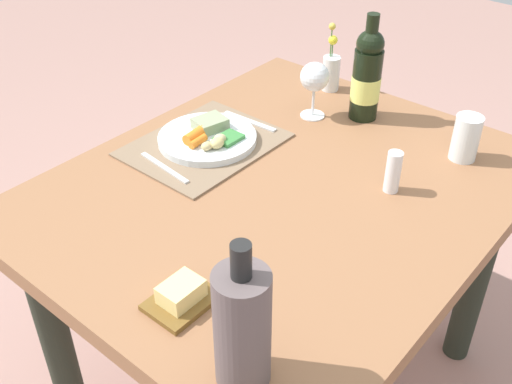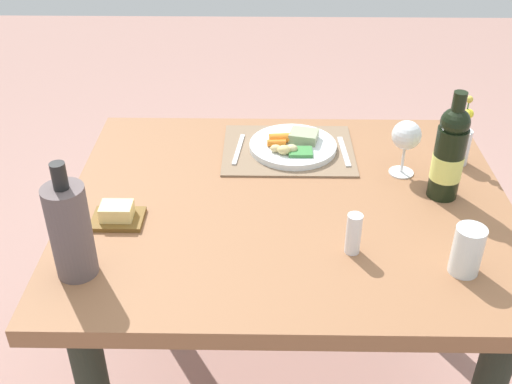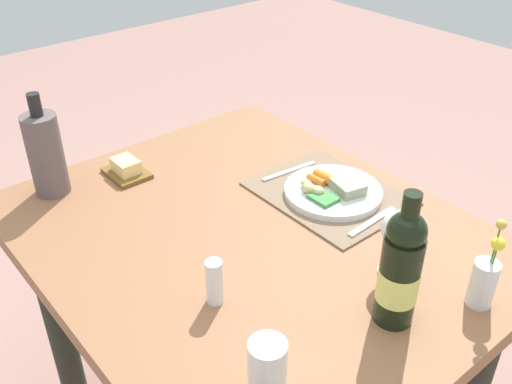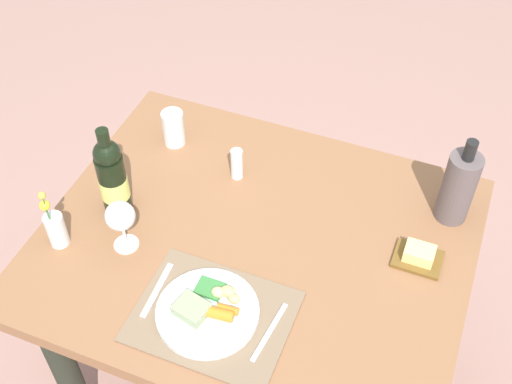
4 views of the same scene
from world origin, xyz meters
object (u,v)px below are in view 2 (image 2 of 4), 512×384
dining_table (287,236)px  fork (344,151)px  cooler_bottle (70,230)px  water_tumbler (467,253)px  wine_bottle (449,154)px  knife (239,149)px  dinner_plate (293,145)px  salt_shaker (354,234)px  flower_vase (461,144)px  wine_glass (406,137)px  butter_dish (117,215)px

dining_table → fork: size_ratio=6.70×
cooler_bottle → water_tumbler: 0.88m
dining_table → wine_bottle: 0.48m
fork → knife: (0.32, -0.01, 0.00)m
dinner_plate → salt_shaker: salt_shaker is taller
knife → salt_shaker: 0.56m
dinner_plate → flower_vase: 0.49m
flower_vase → wine_bottle: (0.09, 0.17, 0.06)m
dinner_plate → salt_shaker: bearing=104.4°
dinner_plate → water_tumbler: water_tumbler is taller
wine_glass → flower_vase: bearing=-161.0°
dining_table → wine_bottle: (-0.41, -0.03, 0.25)m
dinner_plate → salt_shaker: (-0.12, 0.48, 0.03)m
water_tumbler → butter_dish: bearing=-12.4°
dining_table → cooler_bottle: 0.62m
dining_table → flower_vase: 0.57m
dining_table → wine_bottle: bearing=-175.4°
cooler_bottle → wine_glass: size_ratio=1.75×
dinner_plate → butter_dish: dinner_plate is taller
knife → cooler_bottle: 0.67m
knife → flower_vase: size_ratio=0.87×
knife → salt_shaker: (-0.29, 0.48, 0.04)m
salt_shaker → wine_bottle: size_ratio=0.35×
fork → flower_vase: flower_vase is taller
flower_vase → water_tumbler: size_ratio=1.76×
salt_shaker → wine_bottle: (-0.27, -0.25, 0.08)m
cooler_bottle → dinner_plate: bearing=-131.9°
wine_glass → dining_table: bearing=24.1°
dining_table → flower_vase: bearing=-157.6°
dinner_plate → water_tumbler: bearing=123.8°
fork → cooler_bottle: 0.87m
cooler_bottle → wine_bottle: bearing=-159.8°
water_tumbler → butter_dish: size_ratio=0.92×
fork → knife: same height
cooler_bottle → flower_vase: 1.11m
dinner_plate → flower_vase: (-0.48, 0.06, 0.04)m
water_tumbler → knife: bearing=-45.5°
cooler_bottle → salt_shaker: (-0.63, -0.08, -0.07)m
knife → fork: bearing=-175.3°
dinner_plate → fork: dinner_plate is taller
dining_table → salt_shaker: size_ratio=11.25×
dining_table → butter_dish: 0.47m
dinner_plate → water_tumbler: 0.66m
dinner_plate → wine_glass: (-0.31, 0.12, 0.10)m
knife → water_tumbler: (-0.53, 0.54, 0.04)m
salt_shaker → water_tumbler: (-0.25, 0.07, -0.00)m
fork → salt_shaker: bearing=83.6°
wine_bottle → butter_dish: (0.85, 0.13, -0.11)m
wine_bottle → flower_vase: bearing=-116.9°
dining_table → fork: 0.33m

